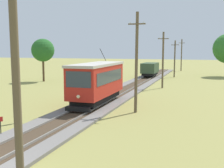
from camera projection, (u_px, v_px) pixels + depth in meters
The scene contains 10 objects.
red_tram at pixel (97, 81), 25.73m from camera, with size 2.60×8.54×4.79m.
freight_car at pixel (150, 69), 50.37m from camera, with size 2.40×5.20×2.31m.
utility_pole_foreground at pixel (16, 84), 8.34m from camera, with size 1.40×0.29×7.98m.
utility_pole_near_tram at pixel (136, 61), 22.83m from camera, with size 1.40×0.59×8.00m.
utility_pole_mid at pixel (163, 59), 37.12m from camera, with size 1.40×0.36×7.25m.
utility_pole_far at pixel (175, 58), 51.46m from camera, with size 1.40×0.49×6.57m.
utility_pole_distant at pixel (181, 55), 65.73m from camera, with size 1.40×0.47×7.28m.
trackside_signal_marker at pixel (1, 125), 16.70m from camera, with size 0.21×0.21×1.18m.
track_worker at pixel (17, 109), 19.71m from camera, with size 0.42×0.45×1.78m.
tree_left_near at pixel (43, 50), 44.49m from camera, with size 3.54×3.54×6.65m.
Camera 1 is at (9.16, -8.73, 5.11)m, focal length 46.06 mm.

